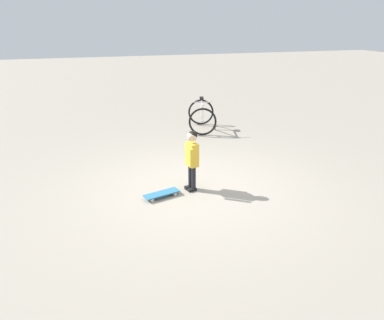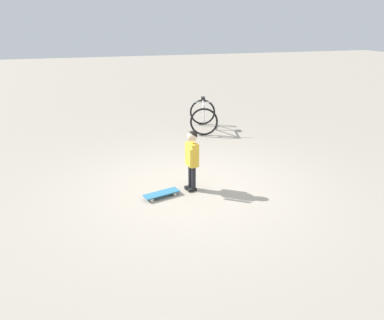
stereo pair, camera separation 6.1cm
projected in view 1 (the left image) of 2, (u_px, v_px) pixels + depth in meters
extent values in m
plane|color=#9E9384|center=(195.00, 188.00, 6.34)|extent=(50.00, 50.00, 0.00)
cylinder|color=black|center=(194.00, 178.00, 6.15)|extent=(0.08, 0.08, 0.42)
cube|color=black|center=(192.00, 190.00, 6.21)|extent=(0.16, 0.11, 0.05)
cylinder|color=black|center=(190.00, 176.00, 6.24)|extent=(0.08, 0.08, 0.42)
cube|color=black|center=(189.00, 187.00, 6.30)|extent=(0.16, 0.11, 0.05)
cube|color=gold|center=(192.00, 154.00, 6.04)|extent=(0.19, 0.26, 0.40)
cylinder|color=gold|center=(191.00, 158.00, 5.87)|extent=(0.06, 0.06, 0.32)
cylinder|color=gold|center=(191.00, 151.00, 6.20)|extent=(0.06, 0.06, 0.32)
sphere|color=beige|center=(192.00, 137.00, 5.93)|extent=(0.17, 0.17, 0.17)
sphere|color=black|center=(193.00, 136.00, 5.93)|extent=(0.16, 0.16, 0.16)
cube|color=teal|center=(162.00, 193.00, 5.99)|extent=(0.64, 0.35, 0.02)
cube|color=#B7B7BC|center=(150.00, 197.00, 5.89)|extent=(0.06, 0.11, 0.02)
cube|color=#B7B7BC|center=(173.00, 191.00, 6.10)|extent=(0.06, 0.11, 0.02)
cylinder|color=beige|center=(152.00, 200.00, 5.84)|extent=(0.06, 0.04, 0.06)
cylinder|color=beige|center=(148.00, 197.00, 5.96)|extent=(0.06, 0.04, 0.06)
cylinder|color=beige|center=(175.00, 194.00, 6.05)|extent=(0.06, 0.04, 0.06)
cylinder|color=beige|center=(171.00, 191.00, 6.17)|extent=(0.06, 0.04, 0.06)
torus|color=black|center=(203.00, 122.00, 9.10)|extent=(0.70, 0.24, 0.71)
torus|color=black|center=(201.00, 112.00, 10.05)|extent=(0.70, 0.24, 0.71)
cylinder|color=#B7B7BC|center=(203.00, 122.00, 9.10)|extent=(0.07, 0.07, 0.06)
cylinder|color=#B7B7BC|center=(201.00, 112.00, 10.05)|extent=(0.07, 0.07, 0.06)
cylinder|color=silver|center=(202.00, 112.00, 9.36)|extent=(0.18, 0.51, 0.48)
cylinder|color=silver|center=(202.00, 103.00, 9.33)|extent=(0.20, 0.58, 0.06)
cylinder|color=silver|center=(202.00, 109.00, 9.63)|extent=(0.08, 0.14, 0.48)
cylinder|color=silver|center=(201.00, 115.00, 9.86)|extent=(0.14, 0.42, 0.08)
cylinder|color=silver|center=(201.00, 107.00, 9.83)|extent=(0.12, 0.35, 0.40)
cylinder|color=silver|center=(203.00, 114.00, 9.07)|extent=(0.07, 0.13, 0.41)
cube|color=black|center=(202.00, 98.00, 9.57)|extent=(0.16, 0.24, 0.05)
cylinder|color=#B7B7BC|center=(203.00, 102.00, 9.02)|extent=(0.45, 0.15, 0.02)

